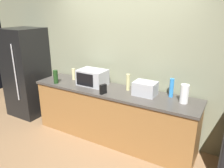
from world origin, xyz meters
TOP-DOWN VIEW (x-y plane):
  - ground_plane at (0.00, 0.00)m, footprint 8.00×8.00m
  - back_wall at (0.00, 0.81)m, footprint 6.40×0.10m
  - counter_run at (0.00, 0.40)m, footprint 2.84×0.64m
  - refrigerator at (-2.05, 0.40)m, footprint 0.72×0.73m
  - microwave at (-0.42, 0.45)m, footprint 0.48×0.35m
  - toaster_oven at (0.55, 0.46)m, footprint 0.34×0.26m
  - paper_towel_roll at (1.14, 0.45)m, footprint 0.12×0.12m
  - cordless_phone at (-0.03, 0.18)m, footprint 0.08×0.12m
  - bottle_hand_soap at (-0.89, 0.51)m, footprint 0.06×0.06m
  - bottle_wine at (-1.03, 0.20)m, footprint 0.08×0.08m
  - bottle_vinegar at (0.23, 0.52)m, footprint 0.06×0.06m
  - bottle_spray_cleaner at (0.92, 0.59)m, footprint 0.06×0.06m

SIDE VIEW (x-z plane):
  - ground_plane at x=0.00m, z-range 0.00..0.00m
  - counter_run at x=0.00m, z-range 0.00..0.90m
  - refrigerator at x=-2.05m, z-range 0.00..1.80m
  - cordless_phone at x=-0.03m, z-range 0.90..1.05m
  - toaster_oven at x=0.55m, z-range 0.90..1.11m
  - bottle_hand_soap at x=-0.89m, z-range 0.90..1.11m
  - bottle_wine at x=-1.03m, z-range 0.90..1.14m
  - bottle_vinegar at x=0.23m, z-range 0.90..1.17m
  - microwave at x=-0.42m, z-range 0.90..1.17m
  - paper_towel_roll at x=1.14m, z-range 0.90..1.17m
  - bottle_spray_cleaner at x=0.92m, z-range 0.90..1.19m
  - back_wall at x=0.00m, z-range 0.00..2.70m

